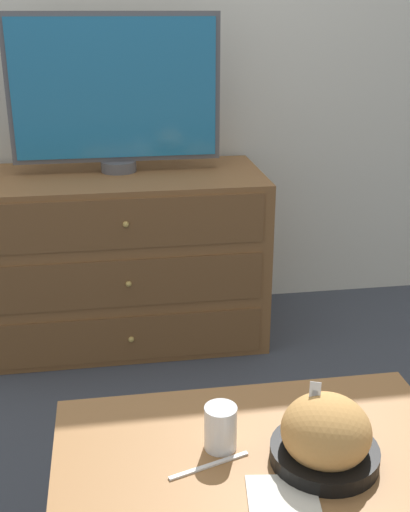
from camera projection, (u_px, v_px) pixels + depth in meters
The scene contains 9 objects.
ground_plane at pixel (112, 305), 3.24m from camera, with size 12.00×12.00×0.00m, color #383D47.
wall_back at pixel (97, 33), 2.79m from camera, with size 12.00×0.05×2.60m.
dresser at pixel (126, 258), 2.82m from camera, with size 1.19×0.59×0.75m.
tv at pixel (115, 92), 2.62m from camera, with size 0.87×0.15×0.64m.
coffee_table at pixel (259, 485), 1.42m from camera, with size 0.90×0.57×0.49m.
takeout_bowl at pixel (326, 437), 1.36m from camera, with size 0.23×0.23×0.18m.
drink_cup at pixel (221, 430), 1.41m from camera, with size 0.07×0.07×0.10m.
napkin at pixel (283, 499), 1.27m from camera, with size 0.16×0.16×0.00m.
knife at pixel (209, 466), 1.36m from camera, with size 0.18×0.07×0.01m.
Camera 1 is at (0.01, -2.97, 1.40)m, focal length 45.00 mm.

